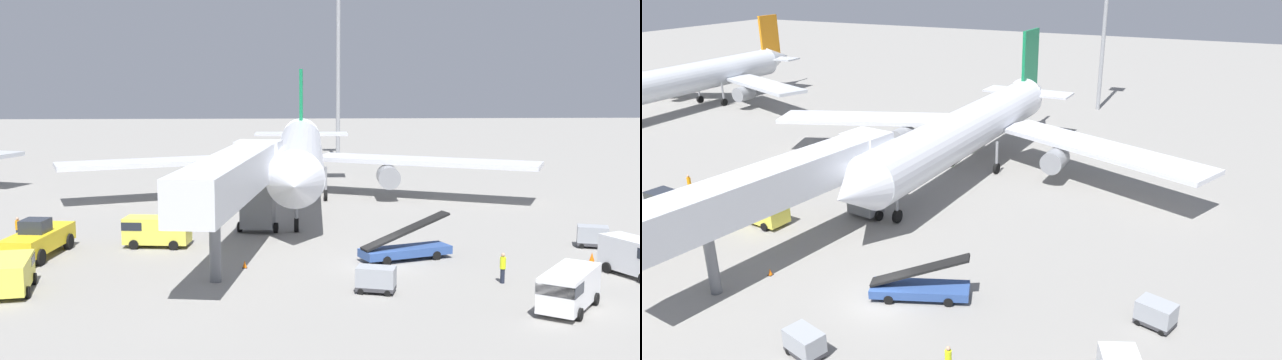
# 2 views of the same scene
# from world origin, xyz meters

# --- Properties ---
(ground_plane) EXTENTS (300.00, 300.00, 0.00)m
(ground_plane) POSITION_xyz_m (0.00, 0.00, 0.00)
(ground_plane) COLOR gray
(airplane_at_gate) EXTENTS (46.89, 42.20, 12.64)m
(airplane_at_gate) POSITION_xyz_m (-4.94, 24.84, 4.61)
(airplane_at_gate) COLOR silver
(airplane_at_gate) RESTS_ON ground
(jet_bridge) EXTENTS (6.27, 22.78, 7.14)m
(jet_bridge) POSITION_xyz_m (-9.43, 2.75, 5.40)
(jet_bridge) COLOR silver
(jet_bridge) RESTS_ON ground
(pushback_tug) EXTENTS (3.30, 7.53, 2.67)m
(pushback_tug) POSITION_xyz_m (-22.94, 3.21, 1.22)
(pushback_tug) COLOR yellow
(pushback_tug) RESTS_ON ground
(belt_loader_truck) EXTENTS (6.51, 3.97, 3.05)m
(belt_loader_truck) POSITION_xyz_m (1.93, 1.50, 0.76)
(belt_loader_truck) COLOR #2D4C8E
(belt_loader_truck) RESTS_ON ground
(service_van_rear_left) EXTENTS (4.82, 2.63, 2.15)m
(service_van_rear_left) POSITION_xyz_m (-15.50, 6.04, 1.23)
(service_van_rear_left) COLOR #E5DB4C
(service_van_rear_left) RESTS_ON ground
(baggage_cart_mid_left) EXTENTS (2.47, 1.88, 1.51)m
(baggage_cart_mid_left) POSITION_xyz_m (-0.90, -6.25, 0.83)
(baggage_cart_mid_left) COLOR #38383D
(baggage_cart_mid_left) RESTS_ON ground
(baggage_cart_outer_left) EXTENTS (2.45, 2.01, 1.55)m
(baggage_cart_outer_left) POSITION_xyz_m (15.88, 4.62, 0.85)
(baggage_cart_outer_left) COLOR #38383D
(baggage_cart_outer_left) RESTS_ON ground
(ground_crew_worker_foreground) EXTENTS (0.35, 0.35, 1.82)m
(ground_crew_worker_foreground) POSITION_xyz_m (-26.02, 8.20, 0.96)
(ground_crew_worker_foreground) COLOR #1E2333
(ground_crew_worker_foreground) RESTS_ON ground
(safety_cone_alpha) EXTENTS (0.46, 0.46, 0.71)m
(safety_cone_alpha) POSITION_xyz_m (14.12, 0.13, 0.35)
(safety_cone_alpha) COLOR black
(safety_cone_alpha) RESTS_ON ground
(safety_cone_bravo) EXTENTS (0.32, 0.32, 0.50)m
(safety_cone_bravo) POSITION_xyz_m (-8.73, -0.36, 0.24)
(safety_cone_bravo) COLOR black
(safety_cone_bravo) RESTS_ON ground
(airplane_background) EXTENTS (36.57, 37.98, 11.98)m
(airplane_background) POSITION_xyz_m (-52.75, 35.25, 4.47)
(airplane_background) COLOR silver
(airplane_background) RESTS_ON ground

